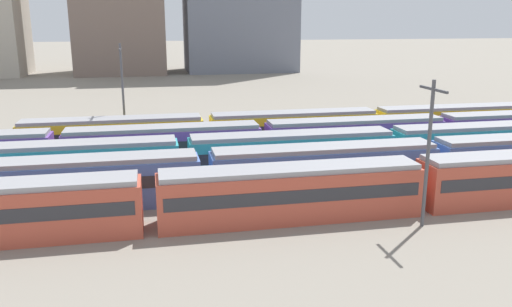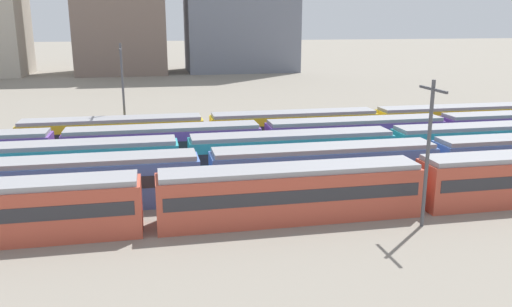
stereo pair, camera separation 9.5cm
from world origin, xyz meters
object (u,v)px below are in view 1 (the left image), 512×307
object	(u,v)px
train_track_1	(434,162)
train_track_4	(376,125)
catenary_pole_2	(429,147)
catenary_pole_1	(123,91)
train_track_2	(392,148)
train_track_3	(355,137)

from	to	relation	value
train_track_1	train_track_4	distance (m)	15.71
train_track_1	catenary_pole_2	bearing A→B (deg)	-123.32
train_track_4	catenary_pole_1	bearing A→B (deg)	173.47
train_track_2	catenary_pole_1	xyz separation A→B (m)	(-24.21, 13.52, 4.13)
train_track_2	catenary_pole_2	size ratio (longest dim) A/B	7.71
train_track_2	train_track_4	distance (m)	10.84
train_track_4	catenary_pole_1	xyz separation A→B (m)	(-27.28, 3.12, 4.13)
catenary_pole_2	train_track_3	bearing A→B (deg)	81.93
train_track_4	catenary_pole_2	xyz separation A→B (m)	(-7.16, -23.73, 3.49)
train_track_2	catenary_pole_1	distance (m)	28.04
train_track_1	train_track_2	bearing A→B (deg)	103.48
catenary_pole_1	catenary_pole_2	bearing A→B (deg)	-53.16
train_track_3	train_track_4	size ratio (longest dim) A/B	1.25
train_track_2	train_track_3	size ratio (longest dim) A/B	0.80
train_track_1	catenary_pole_2	distance (m)	10.33
train_track_2	catenary_pole_1	size ratio (longest dim) A/B	6.83
catenary_pole_2	train_track_1	bearing A→B (deg)	56.68
train_track_2	catenary_pole_2	world-z (taller)	catenary_pole_2
train_track_3	train_track_2	bearing A→B (deg)	-74.24
train_track_3	catenary_pole_1	distance (m)	24.57
train_track_1	catenary_pole_2	world-z (taller)	catenary_pole_2
train_track_1	train_track_4	bearing A→B (deg)	83.35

